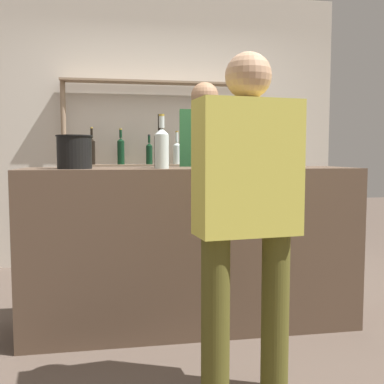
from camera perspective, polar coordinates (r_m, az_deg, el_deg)
The scene contains 10 objects.
ground_plane at distance 3.13m, azimuth -0.00°, elevation -16.54°, with size 16.00×16.00×0.00m, color brown.
bar_counter at distance 2.98m, azimuth -0.00°, elevation -7.07°, with size 2.14×0.57×1.05m, color brown.
back_wall at distance 4.79m, azimuth -3.94°, elevation 7.91°, with size 3.74×0.12×2.80m, color beige.
back_shelf at distance 4.60m, azimuth -3.70°, elevation 5.88°, with size 2.01×0.18×1.87m.
counter_bottle_0 at distance 2.76m, azimuth -3.86°, elevation 5.72°, with size 0.09×0.09×0.33m.
counter_bottle_1 at distance 3.23m, azimuth 11.41°, elevation 5.69°, with size 0.08×0.08×0.36m.
counter_bottle_2 at distance 3.01m, azimuth -4.04°, elevation 5.65°, with size 0.08×0.08×0.35m.
ice_bucket at distance 2.80m, azimuth -14.71°, elevation 4.94°, with size 0.22×0.22×0.20m.
server_behind_counter at distance 3.73m, azimuth 1.60°, elevation 3.13°, with size 0.43×0.24×1.73m.
customer_center at distance 2.06m, azimuth 7.00°, elevation -1.26°, with size 0.49×0.26×1.59m.
Camera 1 is at (-0.50, -2.87, 1.14)m, focal length 42.00 mm.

